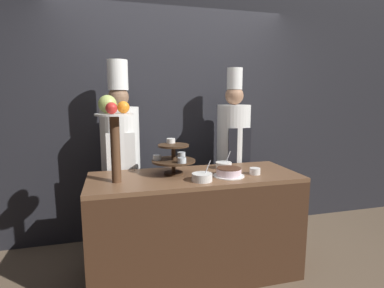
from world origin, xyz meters
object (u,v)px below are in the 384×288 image
at_px(chef_left, 121,152).
at_px(chef_center_left, 233,148).
at_px(serving_bowl_far, 224,165).
at_px(fruit_pedestal, 113,122).
at_px(serving_bowl_near, 202,177).
at_px(cup_white, 255,171).
at_px(tiered_stand, 173,157).
at_px(cake_round, 229,172).

xyz_separation_m(chef_left, chef_center_left, (1.17, -0.00, -0.01)).
bearing_deg(serving_bowl_far, chef_left, 157.14).
bearing_deg(fruit_pedestal, serving_bowl_near, -13.36).
distance_m(fruit_pedestal, cup_white, 1.24).
bearing_deg(tiered_stand, cake_round, -23.71).
bearing_deg(fruit_pedestal, serving_bowl_far, 11.18).
height_order(cake_round, serving_bowl_far, serving_bowl_far).
height_order(tiered_stand, serving_bowl_near, tiered_stand).
relative_size(fruit_pedestal, serving_bowl_near, 4.10).
relative_size(serving_bowl_near, serving_bowl_far, 1.02).
bearing_deg(cup_white, fruit_pedestal, 176.21).
bearing_deg(cup_white, cake_round, -179.11).
xyz_separation_m(cake_round, serving_bowl_near, (-0.25, -0.08, -0.00)).
height_order(tiered_stand, fruit_pedestal, fruit_pedestal).
relative_size(tiered_stand, serving_bowl_far, 2.32).
relative_size(fruit_pedestal, chef_left, 0.35).
relative_size(fruit_pedestal, chef_center_left, 0.36).
distance_m(cup_white, chef_center_left, 0.66).
xyz_separation_m(cake_round, chef_left, (-0.85, 0.66, 0.09)).
distance_m(cup_white, serving_bowl_near, 0.50).
height_order(serving_bowl_far, chef_left, chef_left).
distance_m(serving_bowl_far, chef_left, 1.00).
xyz_separation_m(serving_bowl_far, chef_left, (-0.91, 0.38, 0.10)).
relative_size(tiered_stand, cup_white, 4.08).
xyz_separation_m(tiered_stand, cup_white, (0.67, -0.19, -0.12)).
bearing_deg(serving_bowl_far, tiered_stand, -170.31).
height_order(fruit_pedestal, chef_left, chef_left).
height_order(tiered_stand, cup_white, tiered_stand).
height_order(cake_round, chef_center_left, chef_center_left).
distance_m(cake_round, chef_center_left, 0.73).
distance_m(serving_bowl_near, serving_bowl_far, 0.47).
xyz_separation_m(fruit_pedestal, cup_white, (1.15, -0.08, -0.44)).
bearing_deg(chef_left, cup_white, -30.80).
height_order(cake_round, cup_white, cake_round).
distance_m(serving_bowl_far, chef_center_left, 0.47).
distance_m(cake_round, chef_left, 1.08).
distance_m(tiered_stand, chef_center_left, 0.88).
distance_m(fruit_pedestal, chef_center_left, 1.40).
height_order(fruit_pedestal, serving_bowl_far, fruit_pedestal).
bearing_deg(cake_round, chef_left, 142.48).
bearing_deg(serving_bowl_near, fruit_pedestal, 166.64).
bearing_deg(tiered_stand, fruit_pedestal, -167.33).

